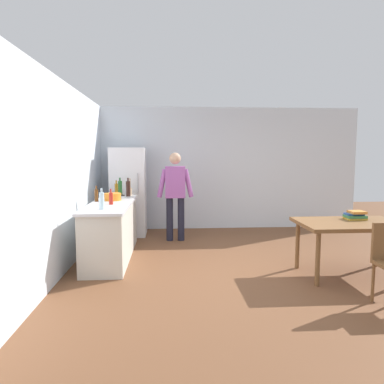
{
  "coord_description": "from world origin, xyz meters",
  "views": [
    {
      "loc": [
        -1.08,
        -4.86,
        1.67
      ],
      "look_at": [
        -0.68,
        1.06,
        1.03
      ],
      "focal_mm": 32.88,
      "sensor_mm": 36.0,
      "label": 1
    }
  ],
  "objects_px": {
    "bottle_water_clear": "(102,200)",
    "bottle_oil_amber": "(116,189)",
    "person": "(175,190)",
    "bottle_sauce_red": "(111,198)",
    "dining_table": "(351,227)",
    "book_stack": "(355,215)",
    "utensil_jar": "(129,191)",
    "bottle_beer_brown": "(96,195)",
    "cooking_pot": "(113,197)",
    "bottle_wine_dark": "(128,189)",
    "refrigerator": "(129,192)",
    "bottle_wine_green": "(120,188)"
  },
  "relations": [
    {
      "from": "bottle_water_clear",
      "to": "bottle_oil_amber",
      "type": "bearing_deg",
      "value": 91.48
    },
    {
      "from": "person",
      "to": "bottle_sauce_red",
      "type": "bearing_deg",
      "value": -128.31
    },
    {
      "from": "dining_table",
      "to": "book_stack",
      "type": "distance_m",
      "value": 0.27
    },
    {
      "from": "utensil_jar",
      "to": "person",
      "type": "bearing_deg",
      "value": 6.91
    },
    {
      "from": "bottle_beer_brown",
      "to": "bottle_water_clear",
      "type": "bearing_deg",
      "value": -73.98
    },
    {
      "from": "dining_table",
      "to": "bottle_beer_brown",
      "type": "xyz_separation_m",
      "value": [
        -3.66,
        1.24,
        0.33
      ]
    },
    {
      "from": "cooking_pot",
      "to": "dining_table",
      "type": "bearing_deg",
      "value": -21.68
    },
    {
      "from": "bottle_wine_dark",
      "to": "bottle_oil_amber",
      "type": "height_order",
      "value": "bottle_wine_dark"
    },
    {
      "from": "refrigerator",
      "to": "utensil_jar",
      "type": "xyz_separation_m",
      "value": [
        0.09,
        -0.66,
        0.08
      ]
    },
    {
      "from": "bottle_water_clear",
      "to": "bottle_wine_green",
      "type": "height_order",
      "value": "bottle_wine_green"
    },
    {
      "from": "utensil_jar",
      "to": "bottle_beer_brown",
      "type": "xyz_separation_m",
      "value": [
        -0.44,
        -0.8,
        0.03
      ]
    },
    {
      "from": "dining_table",
      "to": "cooking_pot",
      "type": "distance_m",
      "value": 3.68
    },
    {
      "from": "bottle_beer_brown",
      "to": "book_stack",
      "type": "xyz_separation_m",
      "value": [
        3.82,
        -1.06,
        -0.2
      ]
    },
    {
      "from": "bottle_wine_green",
      "to": "bottle_oil_amber",
      "type": "height_order",
      "value": "bottle_wine_green"
    },
    {
      "from": "bottle_water_clear",
      "to": "bottle_beer_brown",
      "type": "distance_m",
      "value": 0.89
    },
    {
      "from": "bottle_sauce_red",
      "to": "cooking_pot",
      "type": "bearing_deg",
      "value": 95.84
    },
    {
      "from": "bottle_water_clear",
      "to": "bottle_wine_green",
      "type": "bearing_deg",
      "value": 88.5
    },
    {
      "from": "person",
      "to": "bottle_oil_amber",
      "type": "height_order",
      "value": "person"
    },
    {
      "from": "person",
      "to": "utensil_jar",
      "type": "relative_size",
      "value": 5.31
    },
    {
      "from": "dining_table",
      "to": "bottle_beer_brown",
      "type": "distance_m",
      "value": 3.88
    },
    {
      "from": "bottle_wine_dark",
      "to": "bottle_wine_green",
      "type": "relative_size",
      "value": 1.0
    },
    {
      "from": "cooking_pot",
      "to": "person",
      "type": "bearing_deg",
      "value": 36.59
    },
    {
      "from": "person",
      "to": "cooking_pot",
      "type": "relative_size",
      "value": 4.25
    },
    {
      "from": "bottle_oil_amber",
      "to": "utensil_jar",
      "type": "bearing_deg",
      "value": -10.62
    },
    {
      "from": "bottle_sauce_red",
      "to": "book_stack",
      "type": "bearing_deg",
      "value": -11.02
    },
    {
      "from": "bottle_water_clear",
      "to": "bottle_oil_amber",
      "type": "xyz_separation_m",
      "value": [
        -0.04,
        1.71,
        -0.01
      ]
    },
    {
      "from": "utensil_jar",
      "to": "bottle_wine_green",
      "type": "distance_m",
      "value": 0.19
    },
    {
      "from": "refrigerator",
      "to": "book_stack",
      "type": "bearing_deg",
      "value": -36.1
    },
    {
      "from": "cooking_pot",
      "to": "bottle_water_clear",
      "type": "relative_size",
      "value": 1.33
    },
    {
      "from": "bottle_water_clear",
      "to": "bottle_oil_amber",
      "type": "distance_m",
      "value": 1.71
    },
    {
      "from": "dining_table",
      "to": "cooking_pot",
      "type": "relative_size",
      "value": 3.5
    },
    {
      "from": "person",
      "to": "bottle_wine_dark",
      "type": "relative_size",
      "value": 5.0
    },
    {
      "from": "refrigerator",
      "to": "bottle_oil_amber",
      "type": "distance_m",
      "value": 0.64
    },
    {
      "from": "person",
      "to": "utensil_jar",
      "type": "xyz_separation_m",
      "value": [
        -0.86,
        -0.1,
        0.0
      ]
    },
    {
      "from": "dining_table",
      "to": "bottle_oil_amber",
      "type": "height_order",
      "value": "bottle_oil_amber"
    },
    {
      "from": "bottle_wine_dark",
      "to": "book_stack",
      "type": "distance_m",
      "value": 3.8
    },
    {
      "from": "bottle_sauce_red",
      "to": "bottle_wine_dark",
      "type": "relative_size",
      "value": 0.71
    },
    {
      "from": "bottle_water_clear",
      "to": "bottle_wine_green",
      "type": "xyz_separation_m",
      "value": [
        0.04,
        1.59,
        0.02
      ]
    },
    {
      "from": "utensil_jar",
      "to": "bottle_oil_amber",
      "type": "height_order",
      "value": "utensil_jar"
    },
    {
      "from": "refrigerator",
      "to": "cooking_pot",
      "type": "xyz_separation_m",
      "value": [
        -0.11,
        -1.34,
        0.06
      ]
    },
    {
      "from": "refrigerator",
      "to": "utensil_jar",
      "type": "bearing_deg",
      "value": -82.62
    },
    {
      "from": "bottle_sauce_red",
      "to": "bottle_wine_dark",
      "type": "bearing_deg",
      "value": 81.92
    },
    {
      "from": "dining_table",
      "to": "cooking_pot",
      "type": "height_order",
      "value": "cooking_pot"
    },
    {
      "from": "refrigerator",
      "to": "cooking_pot",
      "type": "height_order",
      "value": "refrigerator"
    },
    {
      "from": "bottle_beer_brown",
      "to": "book_stack",
      "type": "distance_m",
      "value": 3.97
    },
    {
      "from": "dining_table",
      "to": "refrigerator",
      "type": "bearing_deg",
      "value": 140.71
    },
    {
      "from": "dining_table",
      "to": "bottle_wine_green",
      "type": "bearing_deg",
      "value": 149.75
    },
    {
      "from": "dining_table",
      "to": "bottle_sauce_red",
      "type": "relative_size",
      "value": 5.83
    },
    {
      "from": "refrigerator",
      "to": "bottle_oil_amber",
      "type": "relative_size",
      "value": 6.43
    },
    {
      "from": "book_stack",
      "to": "bottle_wine_green",
      "type": "bearing_deg",
      "value": 153.13
    }
  ]
}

